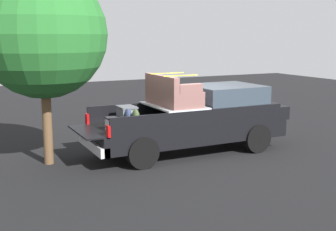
% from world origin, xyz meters
% --- Properties ---
extents(ground_plane, '(40.00, 40.00, 0.00)m').
position_xyz_m(ground_plane, '(0.00, 0.00, 0.00)').
color(ground_plane, black).
extents(pickup_truck, '(6.05, 2.06, 2.23)m').
position_xyz_m(pickup_truck, '(0.36, 0.00, 0.96)').
color(pickup_truck, black).
rests_on(pickup_truck, ground_plane).
extents(tree_background, '(3.17, 3.17, 4.87)m').
position_xyz_m(tree_background, '(-3.75, 0.57, 3.28)').
color(tree_background, brown).
rests_on(tree_background, ground_plane).
extents(trash_can, '(0.60, 0.60, 0.98)m').
position_xyz_m(trash_can, '(3.78, 3.45, 0.50)').
color(trash_can, '#3F4C66').
rests_on(trash_can, ground_plane).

